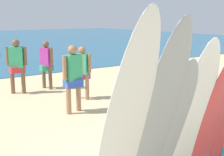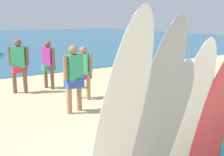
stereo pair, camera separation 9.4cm
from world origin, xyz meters
The scene contains 11 objects.
surfboard_rack centered at (0.00, 0.00, 0.63)m, with size 4.19×0.07×0.77m.
surfboard_white_0 centered at (-1.90, -0.65, 1.23)m, with size 0.51×0.08×2.55m, color white.
surfboard_grey_1 centered at (-1.49, -0.62, 1.19)m, with size 0.57×0.08×2.47m, color #999EA3.
surfboard_grey_2 centered at (-1.17, -0.51, 0.98)m, with size 0.55×0.07×2.02m, color #999EA3.
surfboard_white_3 centered at (-0.85, -0.54, 1.08)m, with size 0.54×0.07×2.21m, color white.
surfboard_red_4 centered at (-0.48, -0.53, 0.99)m, with size 0.50×0.08×2.03m, color #D13D42.
surfboard_red_5 centered at (-0.17, -0.51, 1.04)m, with size 0.52×0.06×2.13m, color #D13D42.
beachgoer_by_water centered at (-0.11, 3.78, 0.96)m, with size 0.61×0.33×1.67m.
beachgoer_strolling centered at (0.37, 6.55, 0.91)m, with size 0.41×0.57×1.57m.
beachgoer_midbeach centered at (0.70, 4.75, 0.88)m, with size 0.40×0.52×1.52m.
beachgoer_near_rack centered at (-0.62, 6.46, 0.96)m, with size 0.54×0.42×1.67m.
Camera 1 is at (-3.51, -2.80, 2.36)m, focal length 49.27 mm.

